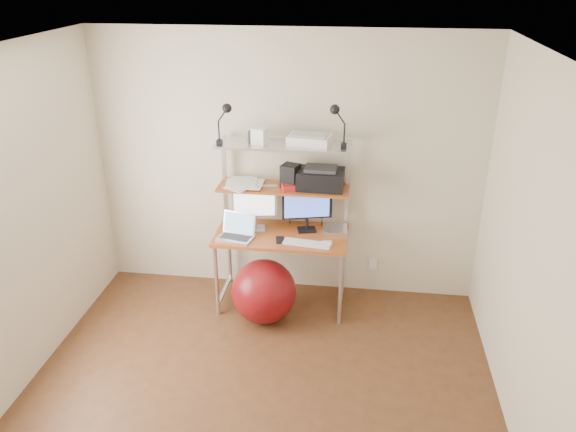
# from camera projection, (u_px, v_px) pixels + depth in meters

# --- Properties ---
(room) EXTENTS (3.60, 3.60, 3.60)m
(room) POSITION_uv_depth(u_px,v_px,m) (249.00, 262.00, 3.58)
(room) COLOR brown
(room) RESTS_ON ground
(computer_desk) EXTENTS (1.20, 0.60, 1.57)m
(computer_desk) POSITION_uv_depth(u_px,v_px,m) (282.00, 209.00, 5.05)
(computer_desk) COLOR #AF5722
(computer_desk) RESTS_ON ground
(desktop) EXTENTS (1.20, 0.60, 0.00)m
(desktop) POSITION_uv_depth(u_px,v_px,m) (282.00, 234.00, 5.09)
(desktop) COLOR #AF5722
(desktop) RESTS_ON computer_desk
(mid_shelf) EXTENTS (1.18, 0.34, 0.00)m
(mid_shelf) POSITION_uv_depth(u_px,v_px,m) (283.00, 187.00, 5.03)
(mid_shelf) COLOR #AF5722
(mid_shelf) RESTS_ON computer_desk
(top_shelf) EXTENTS (1.18, 0.34, 0.00)m
(top_shelf) POSITION_uv_depth(u_px,v_px,m) (283.00, 144.00, 4.87)
(top_shelf) COLOR silver
(top_shelf) RESTS_ON computer_desk
(floor) EXTENTS (3.60, 3.60, 0.00)m
(floor) POSITION_uv_depth(u_px,v_px,m) (254.00, 411.00, 4.10)
(floor) COLOR brown
(floor) RESTS_ON ground
(wall_outlet) EXTENTS (0.08, 0.01, 0.12)m
(wall_outlet) POSITION_uv_depth(u_px,v_px,m) (373.00, 264.00, 5.48)
(wall_outlet) COLOR white
(wall_outlet) RESTS_ON room
(monitor_silver) EXTENTS (0.41, 0.18, 0.46)m
(monitor_silver) POSITION_uv_depth(u_px,v_px,m) (255.00, 204.00, 5.09)
(monitor_silver) COLOR #ACACB1
(monitor_silver) RESTS_ON desktop
(monitor_black) EXTENTS (0.45, 0.17, 0.46)m
(monitor_black) POSITION_uv_depth(u_px,v_px,m) (307.00, 207.00, 5.07)
(monitor_black) COLOR black
(monitor_black) RESTS_ON desktop
(laptop) EXTENTS (0.35, 0.31, 0.27)m
(laptop) POSITION_uv_depth(u_px,v_px,m) (238.00, 232.00, 5.02)
(laptop) COLOR silver
(laptop) RESTS_ON desktop
(keyboard) EXTENTS (0.43, 0.17, 0.01)m
(keyboard) POSITION_uv_depth(u_px,v_px,m) (307.00, 243.00, 4.90)
(keyboard) COLOR white
(keyboard) RESTS_ON desktop
(mouse) EXTENTS (0.09, 0.06, 0.02)m
(mouse) POSITION_uv_depth(u_px,v_px,m) (327.00, 243.00, 4.90)
(mouse) COLOR white
(mouse) RESTS_ON desktop
(mac_mini) EXTENTS (0.24, 0.24, 0.04)m
(mac_mini) POSITION_uv_depth(u_px,v_px,m) (335.00, 230.00, 5.12)
(mac_mini) COLOR silver
(mac_mini) RESTS_ON desktop
(phone) EXTENTS (0.09, 0.14, 0.01)m
(phone) POSITION_uv_depth(u_px,v_px,m) (280.00, 240.00, 4.97)
(phone) COLOR black
(phone) RESTS_ON desktop
(printer) EXTENTS (0.42, 0.29, 0.20)m
(printer) POSITION_uv_depth(u_px,v_px,m) (321.00, 178.00, 4.97)
(printer) COLOR black
(printer) RESTS_ON mid_shelf
(nas_cube) EXTENTS (0.18, 0.18, 0.21)m
(nas_cube) POSITION_uv_depth(u_px,v_px,m) (290.00, 176.00, 4.98)
(nas_cube) COLOR black
(nas_cube) RESTS_ON mid_shelf
(red_box) EXTENTS (0.22, 0.18, 0.05)m
(red_box) POSITION_uv_depth(u_px,v_px,m) (293.00, 187.00, 4.96)
(red_box) COLOR #B0221C
(red_box) RESTS_ON mid_shelf
(scanner) EXTENTS (0.39, 0.29, 0.10)m
(scanner) POSITION_uv_depth(u_px,v_px,m) (309.00, 139.00, 4.83)
(scanner) COLOR white
(scanner) RESTS_ON top_shelf
(box_white) EXTENTS (0.15, 0.13, 0.14)m
(box_white) POSITION_uv_depth(u_px,v_px,m) (260.00, 136.00, 4.82)
(box_white) COLOR white
(box_white) RESTS_ON top_shelf
(box_grey) EXTENTS (0.09, 0.09, 0.09)m
(box_grey) POSITION_uv_depth(u_px,v_px,m) (254.00, 136.00, 4.92)
(box_grey) COLOR #323235
(box_grey) RESTS_ON top_shelf
(clip_lamp_left) EXTENTS (0.15, 0.08, 0.37)m
(clip_lamp_left) POSITION_uv_depth(u_px,v_px,m) (225.00, 115.00, 4.71)
(clip_lamp_left) COLOR black
(clip_lamp_left) RESTS_ON top_shelf
(clip_lamp_right) EXTENTS (0.15, 0.08, 0.38)m
(clip_lamp_right) POSITION_uv_depth(u_px,v_px,m) (337.00, 117.00, 4.63)
(clip_lamp_right) COLOR black
(clip_lamp_right) RESTS_ON top_shelf
(exercise_ball) EXTENTS (0.58, 0.58, 0.58)m
(exercise_ball) POSITION_uv_depth(u_px,v_px,m) (264.00, 291.00, 5.04)
(exercise_ball) COLOR maroon
(exercise_ball) RESTS_ON floor
(paper_stack) EXTENTS (0.37, 0.42, 0.02)m
(paper_stack) POSITION_uv_depth(u_px,v_px,m) (243.00, 183.00, 5.07)
(paper_stack) COLOR white
(paper_stack) RESTS_ON mid_shelf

